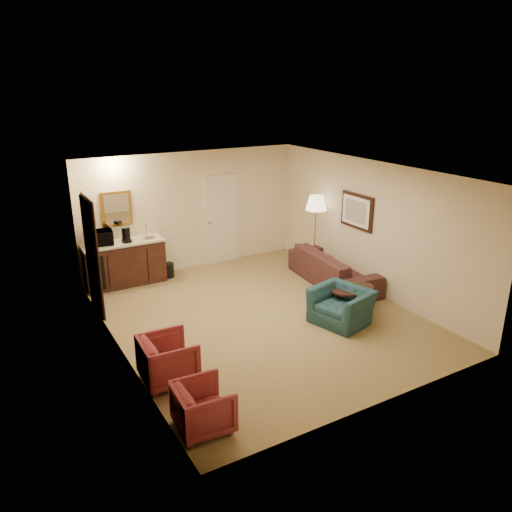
{
  "coord_description": "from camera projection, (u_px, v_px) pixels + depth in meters",
  "views": [
    {
      "loc": [
        -4.12,
        -6.99,
        3.97
      ],
      "look_at": [
        0.2,
        0.5,
        0.96
      ],
      "focal_mm": 35.0,
      "sensor_mm": 36.0,
      "label": 1
    }
  ],
  "objects": [
    {
      "name": "teal_armchair",
      "position": [
        342.0,
        300.0,
        8.62
      ],
      "size": [
        0.84,
        1.08,
        0.83
      ],
      "primitive_type": "imported",
      "rotation": [
        0.0,
        0.0,
        -1.31
      ],
      "color": "#1A3843",
      "rests_on": "ground"
    },
    {
      "name": "ground",
      "position": [
        260.0,
        316.0,
        8.97
      ],
      "size": [
        6.0,
        6.0,
        0.0
      ],
      "primitive_type": "plane",
      "color": "olive",
      "rests_on": "ground"
    },
    {
      "name": "sofa",
      "position": [
        334.0,
        263.0,
        10.32
      ],
      "size": [
        0.89,
        2.35,
        0.9
      ],
      "primitive_type": "imported",
      "rotation": [
        0.0,
        0.0,
        1.47
      ],
      "color": "black",
      "rests_on": "ground"
    },
    {
      "name": "rose_chair_near",
      "position": [
        168.0,
        357.0,
        6.91
      ],
      "size": [
        0.71,
        0.75,
        0.74
      ],
      "primitive_type": "imported",
      "rotation": [
        0.0,
        0.0,
        1.52
      ],
      "color": "#953039",
      "rests_on": "ground"
    },
    {
      "name": "microwave",
      "position": [
        99.0,
        236.0,
        9.87
      ],
      "size": [
        0.56,
        0.35,
        0.36
      ],
      "primitive_type": "imported",
      "rotation": [
        0.0,
        0.0,
        -0.12
      ],
      "color": "black",
      "rests_on": "wetbar_cabinet"
    },
    {
      "name": "floor_lamp",
      "position": [
        315.0,
        234.0,
        10.87
      ],
      "size": [
        0.5,
        0.5,
        1.71
      ],
      "primitive_type": "cube",
      "rotation": [
        0.0,
        0.0,
        0.12
      ],
      "color": "#BC903E",
      "rests_on": "ground"
    },
    {
      "name": "room_walls",
      "position": [
        234.0,
        215.0,
        8.99
      ],
      "size": [
        5.02,
        6.01,
        2.61
      ],
      "color": "beige",
      "rests_on": "ground"
    },
    {
      "name": "rose_chair_far",
      "position": [
        203.0,
        405.0,
        5.96
      ],
      "size": [
        0.64,
        0.68,
        0.66
      ],
      "primitive_type": "imported",
      "rotation": [
        0.0,
        0.0,
        1.51
      ],
      "color": "#953039",
      "rests_on": "ground"
    },
    {
      "name": "waste_bin",
      "position": [
        168.0,
        270.0,
        10.74
      ],
      "size": [
        0.28,
        0.28,
        0.31
      ],
      "primitive_type": "cylinder",
      "rotation": [
        0.0,
        0.0,
        -0.15
      ],
      "color": "black",
      "rests_on": "ground"
    },
    {
      "name": "coffee_table",
      "position": [
        352.0,
        300.0,
        9.03
      ],
      "size": [
        1.01,
        0.86,
        0.49
      ],
      "primitive_type": "cube",
      "rotation": [
        0.0,
        0.0,
        0.4
      ],
      "color": "black",
      "rests_on": "ground"
    },
    {
      "name": "wetbar_cabinet",
      "position": [
        125.0,
        263.0,
        10.27
      ],
      "size": [
        1.64,
        0.58,
        0.92
      ],
      "primitive_type": "cube",
      "color": "#3B1E12",
      "rests_on": "ground"
    },
    {
      "name": "coffee_maker",
      "position": [
        126.0,
        235.0,
        10.04
      ],
      "size": [
        0.2,
        0.2,
        0.32
      ],
      "primitive_type": "cylinder",
      "rotation": [
        0.0,
        0.0,
        -0.23
      ],
      "color": "black",
      "rests_on": "wetbar_cabinet"
    }
  ]
}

